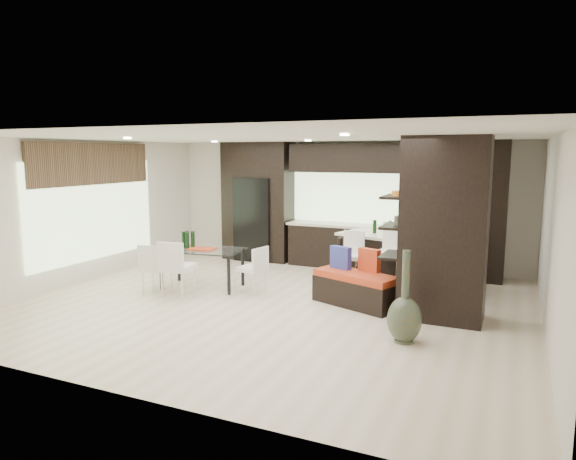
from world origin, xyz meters
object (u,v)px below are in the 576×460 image
at_px(bench, 356,289).
at_px(chair_near, 178,271).
at_px(chair_far, 157,271).
at_px(stool_mid, 389,267).
at_px(kitchen_island, 398,261).
at_px(floor_vase, 405,297).
at_px(stool_left, 351,267).
at_px(dining_table, 202,268).
at_px(stool_right, 430,275).
at_px(chair_end, 252,272).

height_order(bench, chair_near, chair_near).
bearing_deg(chair_far, stool_mid, 12.35).
relative_size(kitchen_island, floor_vase, 1.83).
relative_size(stool_mid, chair_near, 1.11).
height_order(stool_left, dining_table, stool_left).
relative_size(stool_left, stool_right, 1.01).
relative_size(stool_left, chair_far, 1.04).
bearing_deg(dining_table, kitchen_island, 18.79).
distance_m(stool_right, chair_near, 4.26).
distance_m(stool_left, dining_table, 2.70).
distance_m(kitchen_island, floor_vase, 3.01).
distance_m(stool_mid, dining_table, 3.36).
bearing_deg(floor_vase, stool_mid, 108.45).
xyz_separation_m(kitchen_island, floor_vase, (0.70, -2.92, 0.14)).
height_order(stool_right, chair_near, chair_near).
relative_size(stool_left, stool_mid, 0.85).
bearing_deg(chair_end, kitchen_island, -42.18).
bearing_deg(bench, floor_vase, -30.76).
xyz_separation_m(kitchen_island, chair_near, (-3.25, -2.39, -0.01)).
height_order(bench, floor_vase, floor_vase).
bearing_deg(stool_right, dining_table, -163.47).
relative_size(bench, dining_table, 0.95).
bearing_deg(chair_near, stool_mid, 21.69).
bearing_deg(bench, chair_end, -157.62).
distance_m(kitchen_island, stool_right, 1.04).
bearing_deg(stool_left, dining_table, -159.47).
xyz_separation_m(floor_vase, chair_far, (-4.41, 0.55, -0.19)).
bearing_deg(chair_end, stool_mid, -58.08).
bearing_deg(stool_mid, floor_vase, -57.13).
bearing_deg(floor_vase, kitchen_island, 103.56).
bearing_deg(dining_table, stool_left, 10.71).
height_order(dining_table, chair_far, chair_far).
bearing_deg(kitchen_island, bench, -85.69).
distance_m(bench, floor_vase, 1.73).
bearing_deg(chair_end, chair_far, 127.15).
relative_size(kitchen_island, chair_near, 2.43).
bearing_deg(chair_far, floor_vase, -17.56).
height_order(kitchen_island, stool_left, kitchen_island).
distance_m(stool_mid, chair_far, 4.03).
relative_size(stool_left, bench, 0.62).
bearing_deg(stool_mid, bench, -99.68).
bearing_deg(chair_end, stool_left, -49.11).
distance_m(stool_mid, stool_right, 0.69).
height_order(stool_right, dining_table, stool_right).
distance_m(kitchen_island, dining_table, 3.64).
height_order(floor_vase, chair_near, floor_vase).
bearing_deg(chair_near, bench, 11.13).
distance_m(stool_mid, bench, 0.89).
bearing_deg(bench, chair_near, -143.82).
bearing_deg(bench, chair_far, -146.23).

